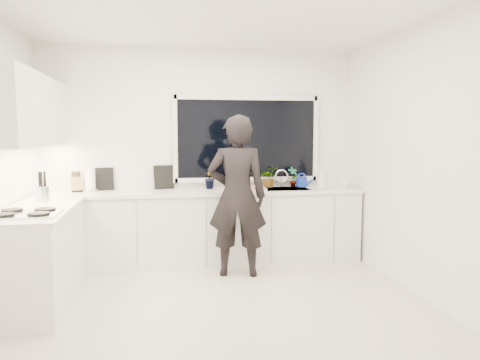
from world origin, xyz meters
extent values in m
cube|color=beige|center=(0.00, 0.00, -0.01)|extent=(4.00, 3.50, 0.02)
cube|color=white|center=(0.00, 1.76, 1.35)|extent=(4.00, 0.02, 2.70)
cube|color=white|center=(2.01, 0.00, 1.35)|extent=(0.02, 3.50, 2.70)
cube|color=white|center=(0.00, 0.00, 2.71)|extent=(4.00, 3.50, 0.02)
cube|color=black|center=(0.60, 1.73, 1.55)|extent=(1.80, 0.02, 1.00)
cube|color=white|center=(0.00, 1.45, 0.44)|extent=(3.92, 0.58, 0.88)
cube|color=white|center=(-1.67, 0.35, 0.44)|extent=(0.58, 1.60, 0.88)
cube|color=silver|center=(0.00, 1.44, 0.90)|extent=(3.94, 0.62, 0.04)
cube|color=silver|center=(-1.67, 0.35, 0.90)|extent=(0.62, 1.60, 0.04)
cube|color=white|center=(-1.79, 0.70, 1.85)|extent=(0.34, 2.10, 0.70)
cube|color=silver|center=(1.05, 1.45, 0.87)|extent=(0.58, 0.42, 0.14)
cylinder|color=silver|center=(1.05, 1.65, 1.03)|extent=(0.03, 0.03, 0.22)
cube|color=black|center=(-1.69, 0.00, 0.94)|extent=(0.56, 0.48, 0.03)
imported|color=black|center=(0.33, 0.90, 0.92)|extent=(0.73, 0.55, 1.83)
cube|color=silver|center=(0.55, 1.42, 0.94)|extent=(0.48, 0.37, 0.03)
cube|color=red|center=(0.55, 1.42, 0.95)|extent=(0.44, 0.33, 0.01)
cylinder|color=#1231AD|center=(1.31, 1.61, 0.98)|extent=(0.14, 0.14, 0.13)
cylinder|color=white|center=(-1.36, 1.55, 1.05)|extent=(0.15, 0.15, 0.26)
cube|color=#9E6849|center=(-1.52, 1.59, 1.03)|extent=(0.14, 0.12, 0.22)
cylinder|color=silver|center=(-1.73, 0.80, 1.00)|extent=(0.14, 0.14, 0.16)
cube|color=black|center=(-1.20, 1.69, 1.06)|extent=(0.22, 0.06, 0.28)
cube|color=black|center=(-0.48, 1.69, 1.07)|extent=(0.25, 0.08, 0.30)
imported|color=#26662D|center=(0.10, 1.61, 1.06)|extent=(0.15, 0.18, 0.29)
imported|color=#26662D|center=(0.48, 1.61, 1.08)|extent=(0.21, 0.21, 0.33)
imported|color=#26662D|center=(0.87, 1.61, 1.05)|extent=(0.25, 0.22, 0.26)
imported|color=#26662D|center=(1.19, 1.61, 1.05)|extent=(0.16, 0.14, 0.27)
imported|color=#D8BF66|center=(1.49, 1.30, 1.08)|extent=(0.17, 0.16, 0.32)
imported|color=#D8BF66|center=(1.77, 1.30, 1.02)|extent=(0.13, 0.13, 0.21)
camera|label=1|loc=(-0.52, -4.28, 1.64)|focal=35.00mm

